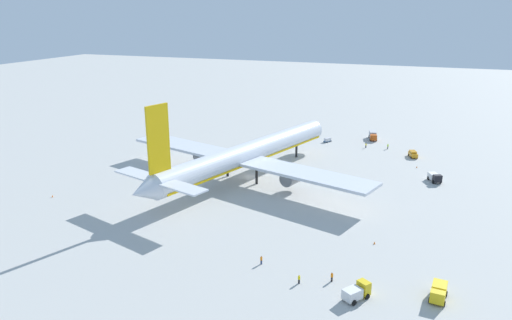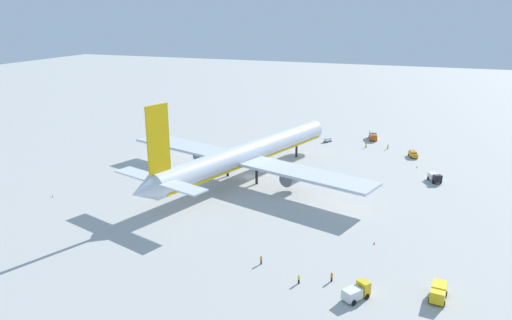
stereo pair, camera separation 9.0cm
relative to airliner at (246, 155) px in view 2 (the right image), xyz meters
name	(u,v)px [view 2 (the right image)]	position (x,y,z in m)	size (l,w,h in m)	color
ground_plane	(250,177)	(1.48, -0.35, -6.65)	(600.00, 600.00, 0.00)	#B2B2AD
airliner	(246,155)	(0.00, 0.00, 0.00)	(76.42, 74.93, 24.78)	silver
service_truck_0	(373,135)	(54.40, -26.60, -5.19)	(7.22, 3.66, 2.64)	#BF4C14
service_truck_1	(357,292)	(-47.57, -37.61, -5.33)	(4.96, 4.31, 2.60)	yellow
service_truck_2	(438,292)	(-43.13, -49.72, -5.30)	(4.89, 2.85, 2.37)	yellow
service_truck_3	(435,177)	(15.05, -48.03, -5.40)	(5.08, 3.89, 2.35)	black
service_van	(413,154)	(36.55, -41.27, -5.62)	(4.74, 3.23, 1.97)	orange
baggage_cart_0	(159,137)	(30.11, 45.70, -6.39)	(3.25, 1.78, 0.40)	#595B60
baggage_cart_1	(328,140)	(45.19, -12.39, -5.88)	(3.51, 2.62, 1.41)	#26598C
ground_worker_0	(299,279)	(-46.37, -27.85, -5.84)	(0.47, 0.47, 1.61)	black
ground_worker_1	(366,145)	(42.26, -25.99, -5.82)	(0.49, 0.49, 1.64)	black
ground_worker_2	(388,146)	(43.26, -32.96, -5.75)	(0.42, 0.42, 1.77)	#3F3F47
ground_worker_3	(332,277)	(-43.79, -32.85, -5.81)	(0.51, 0.51, 1.66)	black
ground_worker_4	(261,260)	(-42.49, -19.73, -5.84)	(0.45, 0.45, 1.61)	navy
traffic_cone_0	(374,243)	(-27.38, -37.81, -6.38)	(0.36, 0.36, 0.55)	orange
traffic_cone_1	(52,196)	(-29.67, 39.32, -6.38)	(0.36, 0.36, 0.55)	orange
traffic_cone_2	(417,167)	(25.71, -43.01, -6.38)	(0.36, 0.36, 0.55)	orange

